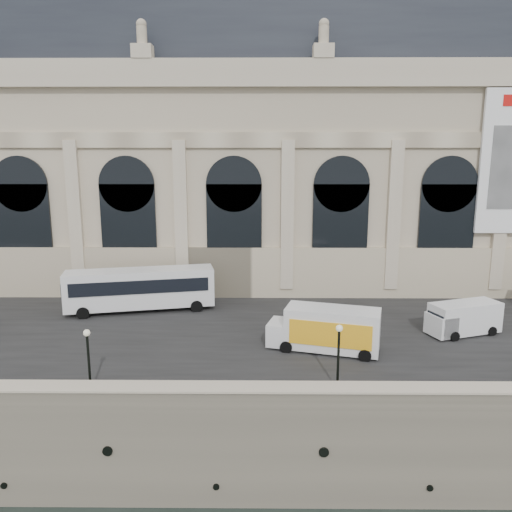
{
  "coord_description": "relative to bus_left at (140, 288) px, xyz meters",
  "views": [
    {
      "loc": [
        -1.54,
        -24.85,
        19.78
      ],
      "look_at": [
        -1.95,
        22.0,
        10.14
      ],
      "focal_mm": 35.0,
      "sensor_mm": 36.0,
      "label": 1
    }
  ],
  "objects": [
    {
      "name": "lamp_left",
      "position": [
        0.67,
        -15.49,
        -0.18
      ],
      "size": [
        0.4,
        0.4,
        3.91
      ],
      "color": "black",
      "rests_on": "quay"
    },
    {
      "name": "parapet",
      "position": [
        12.14,
        -17.01,
        -1.5
      ],
      "size": [
        160.0,
        1.4,
        1.21
      ],
      "color": "#776E5C",
      "rests_on": "quay"
    },
    {
      "name": "street",
      "position": [
        12.14,
        -3.61,
        -2.09
      ],
      "size": [
        160.0,
        24.0,
        0.06
      ],
      "primitive_type": "cube",
      "color": "#2D2D2D",
      "rests_on": "quay"
    },
    {
      "name": "ground",
      "position": [
        12.14,
        -17.61,
        -8.12
      ],
      "size": [
        260.0,
        260.0,
        0.0
      ],
      "primitive_type": "plane",
      "color": "black",
      "rests_on": "ground"
    },
    {
      "name": "van_c",
      "position": [
        26.09,
        -5.68,
        -0.83
      ],
      "size": [
        6.07,
        3.89,
        2.53
      ],
      "color": "white",
      "rests_on": "quay"
    },
    {
      "name": "box_truck",
      "position": [
        15.26,
        -8.94,
        -0.54
      ],
      "size": [
        8.19,
        4.48,
        3.15
      ],
      "color": "silver",
      "rests_on": "quay"
    },
    {
      "name": "bus_left",
      "position": [
        0.0,
        0.0,
        0.0
      ],
      "size": [
        13.11,
        5.27,
        3.79
      ],
      "color": "silver",
      "rests_on": "quay"
    },
    {
      "name": "museum",
      "position": [
        6.17,
        13.25,
        11.6
      ],
      "size": [
        69.0,
        18.7,
        29.1
      ],
      "color": "beige",
      "rests_on": "quay"
    },
    {
      "name": "quay",
      "position": [
        12.14,
        17.39,
        -5.12
      ],
      "size": [
        160.0,
        70.0,
        6.0
      ],
      "primitive_type": "cube",
      "color": "#776E5C",
      "rests_on": "ground"
    },
    {
      "name": "lamp_right",
      "position": [
        15.2,
        -14.96,
        -0.11
      ],
      "size": [
        0.41,
        0.41,
        4.05
      ],
      "color": "black",
      "rests_on": "quay"
    }
  ]
}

